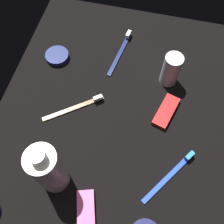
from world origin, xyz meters
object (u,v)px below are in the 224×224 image
Objects in this scene: toothbrush_brown at (77,107)px; snack_bar_red at (166,111)px; deodorant_stick at (171,70)px; toothbrush_navy at (121,50)px; toothbrush_blue at (172,174)px; bodywash_bottle at (49,170)px; cream_tin_right at (57,56)px; snack_bar_pink at (85,213)px.

toothbrush_brown is 1.46× the size of snack_bar_red.
toothbrush_navy is (-7.31, -15.74, -4.57)cm from deodorant_stick.
deodorant_stick is 28.35cm from toothbrush_blue.
bodywash_bottle is at bearing 2.16° from toothbrush_brown.
toothbrush_navy is at bearing 161.35° from toothbrush_brown.
toothbrush_blue is 48.14cm from cream_tin_right.
cream_tin_right is at bearing -161.80° from bodywash_bottle.
deodorant_stick is at bearing 144.51° from snack_bar_pink.
toothbrush_brown is 23.85cm from toothbrush_navy.
snack_bar_pink is (41.43, -13.39, -4.43)cm from deodorant_stick.
deodorant_stick is at bearing 123.20° from toothbrush_brown.
snack_bar_red is (-4.42, 24.32, 0.14)cm from toothbrush_brown.
toothbrush_navy is (-22.60, 7.63, 0.00)cm from toothbrush_brown.
toothbrush_brown reaches higher than snack_bar_pink.
snack_bar_pink is at bearing 20.90° from toothbrush_brown.
snack_bar_pink is at bearing -17.91° from deodorant_stick.
toothbrush_brown is 2.12× the size of cream_tin_right.
toothbrush_brown is at bearing 35.07° from cream_tin_right.
toothbrush_brown is 0.84× the size of toothbrush_navy.
toothbrush_brown and toothbrush_blue have the same top height.
deodorant_stick is 28.30cm from toothbrush_brown.
deodorant_stick is 43.77cm from snack_bar_pink.
toothbrush_navy reaches higher than snack_bar_red.
bodywash_bottle is 2.73× the size of cream_tin_right.
toothbrush_blue is 1.49× the size of snack_bar_pink.
snack_bar_pink is (13.87, -18.20, 0.14)cm from toothbrush_blue.
toothbrush_blue is at bearing 66.47° from toothbrush_brown.
bodywash_bottle is 1.08× the size of toothbrush_navy.
snack_bar_pink is 1.46× the size of cream_tin_right.
toothbrush_blue reaches higher than snack_bar_red.
toothbrush_brown is at bearing -177.84° from bodywash_bottle.
snack_bar_red is at bearing 72.30° from cream_tin_right.
bodywash_bottle reaches higher than snack_bar_pink.
bodywash_bottle is 1.87× the size of snack_bar_red.
deodorant_stick is 17.94cm from toothbrush_navy.
toothbrush_blue reaches higher than cream_tin_right.
bodywash_bottle is at bearing 18.20° from cream_tin_right.
cream_tin_right reaches higher than snack_bar_red.
snack_bar_pink is at bearing -8.93° from snack_bar_red.
toothbrush_brown and toothbrush_navy have the same top height.
toothbrush_blue is at bearing 105.96° from bodywash_bottle.
bodywash_bottle is 1.25× the size of toothbrush_blue.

